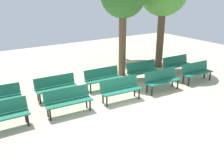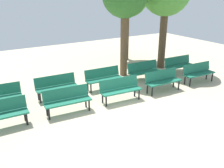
# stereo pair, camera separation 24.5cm
# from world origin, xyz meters

# --- Properties ---
(ground_plane) EXTENTS (25.29, 25.29, 0.00)m
(ground_plane) POSITION_xyz_m (0.00, 0.00, 0.00)
(ground_plane) COLOR #BCAD8E
(bench_r0_c0) EXTENTS (1.61, 0.53, 0.87)m
(bench_r0_c0) POSITION_xyz_m (-4.08, 1.80, 0.50)
(bench_r0_c0) COLOR #19664C
(bench_r0_c0) RESTS_ON ground_plane
(bench_r0_c1) EXTENTS (1.63, 0.60, 0.87)m
(bench_r0_c1) POSITION_xyz_m (-1.97, 1.69, 0.50)
(bench_r0_c1) COLOR #19664C
(bench_r0_c1) RESTS_ON ground_plane
(bench_r0_c2) EXTENTS (1.64, 0.62, 0.87)m
(bench_r0_c2) POSITION_xyz_m (0.10, 1.55, 0.50)
(bench_r0_c2) COLOR #19664C
(bench_r0_c2) RESTS_ON ground_plane
(bench_r0_c3) EXTENTS (1.62, 0.56, 0.87)m
(bench_r0_c3) POSITION_xyz_m (2.12, 1.43, 0.50)
(bench_r0_c3) COLOR #19664C
(bench_r0_c3) RESTS_ON ground_plane
(bench_r0_c4) EXTENTS (1.62, 0.55, 0.87)m
(bench_r0_c4) POSITION_xyz_m (4.21, 1.37, 0.50)
(bench_r0_c4) COLOR #19664C
(bench_r0_c4) RESTS_ON ground_plane
(bench_r1_c1) EXTENTS (1.62, 0.55, 0.87)m
(bench_r1_c1) POSITION_xyz_m (-1.87, 3.10, 0.50)
(bench_r1_c1) COLOR #19664C
(bench_r1_c1) RESTS_ON ground_plane
(bench_r1_c2) EXTENTS (1.62, 0.55, 0.87)m
(bench_r1_c2) POSITION_xyz_m (0.18, 2.99, 0.50)
(bench_r1_c2) COLOR #19664C
(bench_r1_c2) RESTS_ON ground_plane
(bench_r1_c3) EXTENTS (1.62, 0.55, 0.87)m
(bench_r1_c3) POSITION_xyz_m (2.26, 2.86, 0.50)
(bench_r1_c3) COLOR #19664C
(bench_r1_c3) RESTS_ON ground_plane
(bench_r1_c4) EXTENTS (1.62, 0.54, 0.87)m
(bench_r1_c4) POSITION_xyz_m (4.34, 2.70, 0.50)
(bench_r1_c4) COLOR #19664C
(bench_r1_c4) RESTS_ON ground_plane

